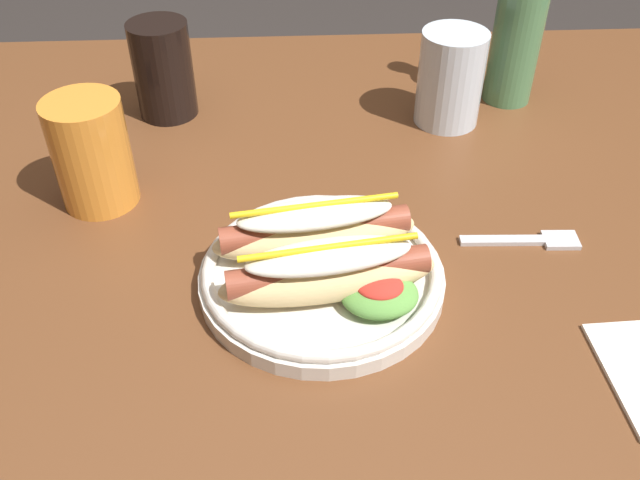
% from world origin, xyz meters
% --- Properties ---
extents(dining_table, '(1.16, 0.98, 0.74)m').
position_xyz_m(dining_table, '(0.00, 0.00, 0.64)').
color(dining_table, brown).
rests_on(dining_table, ground_plane).
extents(hot_dog_plate, '(0.23, 0.23, 0.08)m').
position_xyz_m(hot_dog_plate, '(-0.05, -0.08, 0.77)').
color(hot_dog_plate, silver).
rests_on(hot_dog_plate, dining_table).
extents(fork, '(0.12, 0.03, 0.00)m').
position_xyz_m(fork, '(0.17, -0.02, 0.74)').
color(fork, silver).
rests_on(fork, dining_table).
extents(soda_cup, '(0.07, 0.07, 0.12)m').
position_xyz_m(soda_cup, '(-0.23, 0.26, 0.80)').
color(soda_cup, black).
rests_on(soda_cup, dining_table).
extents(water_cup, '(0.08, 0.08, 0.12)m').
position_xyz_m(water_cup, '(0.13, 0.22, 0.80)').
color(water_cup, silver).
rests_on(water_cup, dining_table).
extents(extra_cup, '(0.08, 0.08, 0.12)m').
position_xyz_m(extra_cup, '(-0.28, 0.07, 0.80)').
color(extra_cup, orange).
rests_on(extra_cup, dining_table).
extents(glass_bottle, '(0.06, 0.06, 0.24)m').
position_xyz_m(glass_bottle, '(0.22, 0.27, 0.83)').
color(glass_bottle, '#4C7F51').
rests_on(glass_bottle, dining_table).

